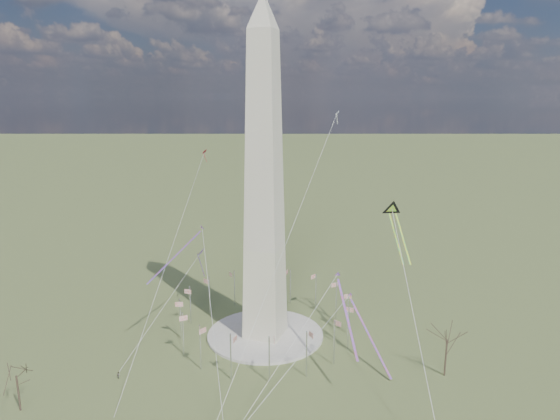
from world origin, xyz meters
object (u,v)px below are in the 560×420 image
(tree_near, at_px, (447,337))
(kite_delta_black, at_px, (393,213))
(person_west, at_px, (119,375))
(washington_monument, at_px, (264,184))

(tree_near, relative_size, kite_delta_black, 0.87)
(person_west, xyz_separation_m, kite_delta_black, (64.64, 45.70, 38.83))
(washington_monument, bearing_deg, tree_near, -6.58)
(person_west, height_order, kite_delta_black, kite_delta_black)
(tree_near, distance_m, person_west, 87.42)
(tree_near, bearing_deg, washington_monument, 173.42)
(washington_monument, relative_size, tree_near, 6.41)
(tree_near, height_order, person_west, tree_near)
(washington_monument, height_order, person_west, washington_monument)
(person_west, distance_m, kite_delta_black, 88.17)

